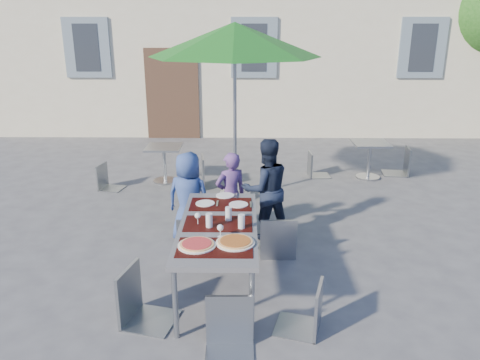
{
  "coord_description": "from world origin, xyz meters",
  "views": [
    {
      "loc": [
        -0.19,
        -4.09,
        2.71
      ],
      "look_at": [
        -0.26,
        1.27,
        0.93
      ],
      "focal_mm": 35.0,
      "sensor_mm": 36.0,
      "label": 1
    }
  ],
  "objects_px": {
    "pizza_near_right": "(235,242)",
    "bg_chair_l_0": "(106,162)",
    "bg_chair_r_0": "(196,153)",
    "chair_5": "(229,297)",
    "chair_2": "(278,212)",
    "chair_4": "(309,280)",
    "chair_0": "(192,214)",
    "cafe_table_1": "(370,155)",
    "bg_chair_l_1": "(316,150)",
    "child_0": "(189,198)",
    "child_2": "(266,189)",
    "patio_umbrella": "(235,41)",
    "chair_1": "(215,203)",
    "dining_table": "(218,229)",
    "pizza_near_left": "(197,244)",
    "child_1": "(231,195)",
    "chair_3": "(137,264)",
    "cafe_table_0": "(164,159)",
    "bg_chair_r_1": "(403,144)"
  },
  "relations": [
    {
      "from": "bg_chair_l_0",
      "to": "cafe_table_1",
      "type": "xyz_separation_m",
      "value": [
        4.68,
        0.65,
        -0.04
      ]
    },
    {
      "from": "chair_3",
      "to": "cafe_table_0",
      "type": "distance_m",
      "value": 4.23
    },
    {
      "from": "patio_umbrella",
      "to": "chair_1",
      "type": "bearing_deg",
      "value": -97.3
    },
    {
      "from": "chair_2",
      "to": "child_0",
      "type": "bearing_deg",
      "value": 159.69
    },
    {
      "from": "chair_0",
      "to": "patio_umbrella",
      "type": "bearing_deg",
      "value": 75.45
    },
    {
      "from": "dining_table",
      "to": "chair_5",
      "type": "xyz_separation_m",
      "value": [
        0.15,
        -1.06,
        -0.14
      ]
    },
    {
      "from": "chair_0",
      "to": "bg_chair_l_1",
      "type": "distance_m",
      "value": 3.67
    },
    {
      "from": "chair_4",
      "to": "chair_0",
      "type": "bearing_deg",
      "value": 127.44
    },
    {
      "from": "bg_chair_r_0",
      "to": "pizza_near_right",
      "type": "bearing_deg",
      "value": -78.68
    },
    {
      "from": "child_1",
      "to": "chair_5",
      "type": "xyz_separation_m",
      "value": [
        0.06,
        -2.37,
        -0.03
      ]
    },
    {
      "from": "chair_2",
      "to": "chair_4",
      "type": "height_order",
      "value": "chair_2"
    },
    {
      "from": "dining_table",
      "to": "pizza_near_left",
      "type": "bearing_deg",
      "value": -108.05
    },
    {
      "from": "pizza_near_left",
      "to": "child_0",
      "type": "bearing_deg",
      "value": 99.34
    },
    {
      "from": "chair_0",
      "to": "chair_1",
      "type": "xyz_separation_m",
      "value": [
        0.27,
        0.18,
        0.07
      ]
    },
    {
      "from": "chair_5",
      "to": "bg_chair_l_0",
      "type": "relative_size",
      "value": 1.13
    },
    {
      "from": "dining_table",
      "to": "chair_0",
      "type": "xyz_separation_m",
      "value": [
        -0.38,
        0.88,
        -0.2
      ]
    },
    {
      "from": "patio_umbrella",
      "to": "chair_2",
      "type": "bearing_deg",
      "value": -74.41
    },
    {
      "from": "bg_chair_r_0",
      "to": "chair_5",
      "type": "bearing_deg",
      "value": -80.67
    },
    {
      "from": "chair_0",
      "to": "chair_3",
      "type": "distance_m",
      "value": 1.52
    },
    {
      "from": "chair_0",
      "to": "bg_chair_l_0",
      "type": "relative_size",
      "value": 1.03
    },
    {
      "from": "chair_5",
      "to": "bg_chair_l_1",
      "type": "distance_m",
      "value": 5.24
    },
    {
      "from": "pizza_near_right",
      "to": "patio_umbrella",
      "type": "bearing_deg",
      "value": 91.3
    },
    {
      "from": "pizza_near_left",
      "to": "chair_2",
      "type": "relative_size",
      "value": 0.36
    },
    {
      "from": "pizza_near_left",
      "to": "chair_2",
      "type": "height_order",
      "value": "chair_2"
    },
    {
      "from": "bg_chair_l_0",
      "to": "chair_5",
      "type": "bearing_deg",
      "value": -62.04
    },
    {
      "from": "dining_table",
      "to": "patio_umbrella",
      "type": "distance_m",
      "value": 3.3
    },
    {
      "from": "chair_1",
      "to": "chair_2",
      "type": "relative_size",
      "value": 0.99
    },
    {
      "from": "bg_chair_l_0",
      "to": "chair_4",
      "type": "bearing_deg",
      "value": -52.95
    },
    {
      "from": "child_1",
      "to": "chair_3",
      "type": "relative_size",
      "value": 1.14
    },
    {
      "from": "bg_chair_r_1",
      "to": "bg_chair_l_1",
      "type": "bearing_deg",
      "value": -175.27
    },
    {
      "from": "cafe_table_1",
      "to": "bg_chair_l_0",
      "type": "bearing_deg",
      "value": -172.07
    },
    {
      "from": "child_0",
      "to": "chair_0",
      "type": "xyz_separation_m",
      "value": [
        0.07,
        -0.28,
        -0.1
      ]
    },
    {
      "from": "chair_0",
      "to": "bg_chair_l_1",
      "type": "xyz_separation_m",
      "value": [
        1.96,
        3.1,
        0.01
      ]
    },
    {
      "from": "bg_chair_r_0",
      "to": "cafe_table_1",
      "type": "relative_size",
      "value": 1.52
    },
    {
      "from": "chair_0",
      "to": "bg_chair_l_0",
      "type": "xyz_separation_m",
      "value": [
        -1.75,
        2.34,
        -0.02
      ]
    },
    {
      "from": "child_1",
      "to": "bg_chair_l_1",
      "type": "distance_m",
      "value": 3.06
    },
    {
      "from": "dining_table",
      "to": "chair_5",
      "type": "distance_m",
      "value": 1.08
    },
    {
      "from": "patio_umbrella",
      "to": "bg_chair_r_1",
      "type": "bearing_deg",
      "value": 23.31
    },
    {
      "from": "dining_table",
      "to": "pizza_near_right",
      "type": "height_order",
      "value": "pizza_near_right"
    },
    {
      "from": "dining_table",
      "to": "chair_1",
      "type": "relative_size",
      "value": 1.9
    },
    {
      "from": "dining_table",
      "to": "chair_4",
      "type": "relative_size",
      "value": 2.06
    },
    {
      "from": "child_0",
      "to": "child_2",
      "type": "distance_m",
      "value": 1.01
    },
    {
      "from": "dining_table",
      "to": "chair_5",
      "type": "relative_size",
      "value": 1.95
    },
    {
      "from": "patio_umbrella",
      "to": "pizza_near_right",
      "type": "bearing_deg",
      "value": -88.7
    },
    {
      "from": "child_0",
      "to": "child_1",
      "type": "bearing_deg",
      "value": -147.2
    },
    {
      "from": "child_0",
      "to": "pizza_near_left",
      "type": "bearing_deg",
      "value": 115.86
    },
    {
      "from": "pizza_near_right",
      "to": "bg_chair_l_0",
      "type": "distance_m",
      "value": 4.35
    },
    {
      "from": "pizza_near_left",
      "to": "bg_chair_r_0",
      "type": "height_order",
      "value": "bg_chair_r_0"
    },
    {
      "from": "dining_table",
      "to": "bg_chair_l_0",
      "type": "bearing_deg",
      "value": 123.42
    },
    {
      "from": "chair_2",
      "to": "child_2",
      "type": "bearing_deg",
      "value": 102.58
    }
  ]
}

